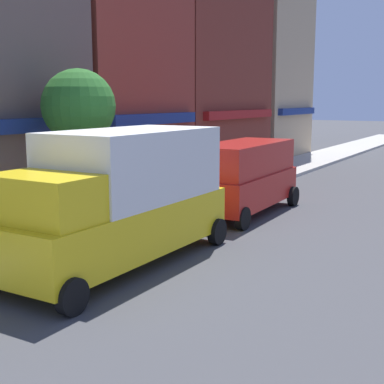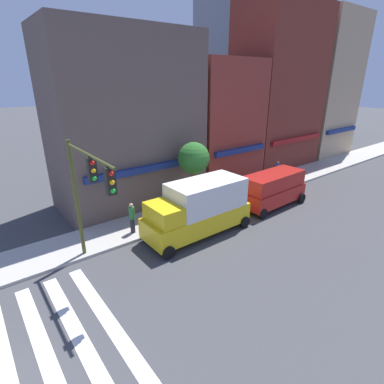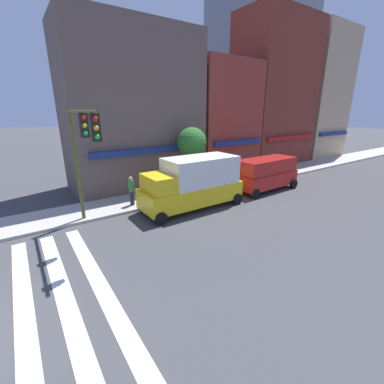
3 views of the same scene
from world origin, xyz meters
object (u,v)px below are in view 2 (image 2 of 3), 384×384
pedestrian_blue_shirt (277,171)px  fire_hydrant (148,224)px  pedestrian_green_top (132,217)px  street_tree (194,159)px  van_red (272,188)px  box_truck_yellow (199,208)px  pedestrian_orange_vest (185,203)px  traffic_signal (87,185)px

pedestrian_blue_shirt → fire_hydrant: (-12.90, -1.09, -0.46)m
pedestrian_green_top → street_tree: street_tree is taller
van_red → pedestrian_blue_shirt: 5.03m
box_truck_yellow → pedestrian_orange_vest: size_ratio=3.51×
van_red → pedestrian_green_top: (-9.48, 2.13, -0.21)m
traffic_signal → street_tree: 8.32m
traffic_signal → pedestrian_green_top: 4.85m
pedestrian_green_top → pedestrian_blue_shirt: 13.67m
pedestrian_blue_shirt → fire_hydrant: 12.95m
traffic_signal → fire_hydrant: traffic_signal is taller
street_tree → box_truck_yellow: bearing=-123.1°
fire_hydrant → street_tree: 5.13m
van_red → pedestrian_green_top: bearing=165.8°
pedestrian_blue_shirt → fire_hydrant: pedestrian_blue_shirt is taller
pedestrian_green_top → street_tree: bearing=130.9°
van_red → traffic_signal: bearing=179.0°
pedestrian_orange_vest → street_tree: size_ratio=0.40×
van_red → pedestrian_green_top: van_red is taller
traffic_signal → pedestrian_green_top: bearing=37.7°
box_truck_yellow → pedestrian_blue_shirt: bearing=14.4°
traffic_signal → pedestrian_blue_shirt: size_ratio=3.28×
box_truck_yellow → fire_hydrant: 3.00m
pedestrian_green_top → street_tree: size_ratio=0.40×
pedestrian_orange_vest → fire_hydrant: size_ratio=2.10×
box_truck_yellow → pedestrian_orange_vest: box_truck_yellow is taller
traffic_signal → van_red: size_ratio=1.15×
pedestrian_blue_shirt → pedestrian_green_top: bearing=110.5°
box_truck_yellow → fire_hydrant: (-2.27, 1.70, -0.97)m
pedestrian_green_top → box_truck_yellow: bearing=87.9°
pedestrian_green_top → van_red: bearing=110.4°
pedestrian_green_top → pedestrian_orange_vest: 3.56m
pedestrian_blue_shirt → street_tree: (-8.80, 0.01, 2.43)m
pedestrian_orange_vest → street_tree: bearing=-74.9°
box_truck_yellow → pedestrian_blue_shirt: (10.63, 2.79, -0.51)m
pedestrian_green_top → fire_hydrant: pedestrian_green_top is taller
pedestrian_green_top → fire_hydrant: 0.99m
pedestrian_green_top → street_tree: (4.85, 0.67, 2.43)m
pedestrian_orange_vest → street_tree: 2.85m
pedestrian_blue_shirt → van_red: bearing=141.5°
pedestrian_blue_shirt → box_truck_yellow: bearing=122.5°
pedestrian_green_top → fire_hydrant: bearing=93.4°
van_red → fire_hydrant: van_red is taller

